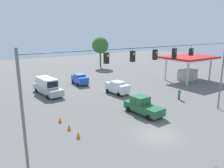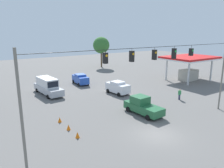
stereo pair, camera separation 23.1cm
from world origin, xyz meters
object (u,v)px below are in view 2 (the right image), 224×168
pedestrian (180,94)px  sedan_blue_oncoming_deep (80,79)px  box_truck_silver_withflow_far (48,86)px  sedan_white_oncoming_far (118,87)px  traffic_cone_third (60,120)px  gas_station (189,63)px  overhead_signal_span (153,74)px  tree_horizon_left (101,45)px  traffic_cone_nearest (77,135)px  traffic_cone_second (68,127)px  pickup_truck_green_crossing_near (143,106)px

pedestrian → sedan_blue_oncoming_deep: bearing=-65.0°
box_truck_silver_withflow_far → sedan_blue_oncoming_deep: 7.91m
sedan_blue_oncoming_deep → sedan_white_oncoming_far: (-2.14, 9.20, 0.03)m
box_truck_silver_withflow_far → traffic_cone_third: (2.53, 11.79, -1.01)m
traffic_cone_third → gas_station: bearing=-168.9°
overhead_signal_span → tree_horizon_left: overhead_signal_span is taller
overhead_signal_span → box_truck_silver_withflow_far: 20.13m
traffic_cone_nearest → gas_station: size_ratio=0.06×
sedan_blue_oncoming_deep → overhead_signal_span: bearing=82.2°
traffic_cone_second → traffic_cone_third: size_ratio=1.00×
traffic_cone_nearest → traffic_cone_third: same height
sedan_white_oncoming_far → box_truck_silver_withflow_far: bearing=-32.8°
overhead_signal_span → sedan_white_oncoming_far: size_ratio=5.52×
overhead_signal_span → tree_horizon_left: 41.58m
sedan_blue_oncoming_deep → traffic_cone_third: bearing=56.8°
gas_station → pedestrian: size_ratio=6.44×
pickup_truck_green_crossing_near → sedan_blue_oncoming_deep: 18.11m
traffic_cone_nearest → traffic_cone_third: 4.42m
overhead_signal_span → tree_horizon_left: bearing=-114.3°
pickup_truck_green_crossing_near → traffic_cone_nearest: size_ratio=9.10×
overhead_signal_span → gas_station: bearing=-150.2°
tree_horizon_left → traffic_cone_nearest: bearing=55.8°
sedan_white_oncoming_far → tree_horizon_left: bearing=-115.7°
pickup_truck_green_crossing_near → traffic_cone_third: (9.33, -3.15, -0.69)m
pickup_truck_green_crossing_near → traffic_cone_third: size_ratio=9.10×
traffic_cone_second → gas_station: bearing=-164.6°
box_truck_silver_withflow_far → sedan_white_oncoming_far: size_ratio=1.69×
pickup_truck_green_crossing_near → tree_horizon_left: size_ratio=0.63×
sedan_blue_oncoming_deep → sedan_white_oncoming_far: bearing=103.1°
overhead_signal_span → traffic_cone_third: 11.43m
overhead_signal_span → sedan_blue_oncoming_deep: size_ratio=5.34×
traffic_cone_second → sedan_white_oncoming_far: bearing=-145.6°
pickup_truck_green_crossing_near → pedestrian: 8.39m
traffic_cone_second → traffic_cone_third: same height
traffic_cone_nearest → pedestrian: 17.74m
overhead_signal_span → pickup_truck_green_crossing_near: bearing=-122.0°
sedan_white_oncoming_far → pickup_truck_green_crossing_near: bearing=73.9°
sedan_white_oncoming_far → traffic_cone_nearest: size_ratio=7.52×
overhead_signal_span → sedan_blue_oncoming_deep: (-3.06, -22.31, -4.89)m
box_truck_silver_withflow_far → pedestrian: box_truck_silver_withflow_far is taller
traffic_cone_second → tree_horizon_left: (-23.79, -32.90, 5.74)m
traffic_cone_second → gas_station: (-29.65, -8.17, 3.28)m
traffic_cone_nearest → gas_station: (-29.61, -10.23, 3.28)m
traffic_cone_nearest → gas_station: gas_station is taller
overhead_signal_span → traffic_cone_nearest: (6.63, -2.93, -5.62)m
sedan_white_oncoming_far → gas_station: size_ratio=0.42×
sedan_white_oncoming_far → gas_station: 17.96m
traffic_cone_third → traffic_cone_nearest: bearing=91.0°
sedan_white_oncoming_far → pedestrian: bearing=126.8°
overhead_signal_span → traffic_cone_third: bearing=-47.6°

